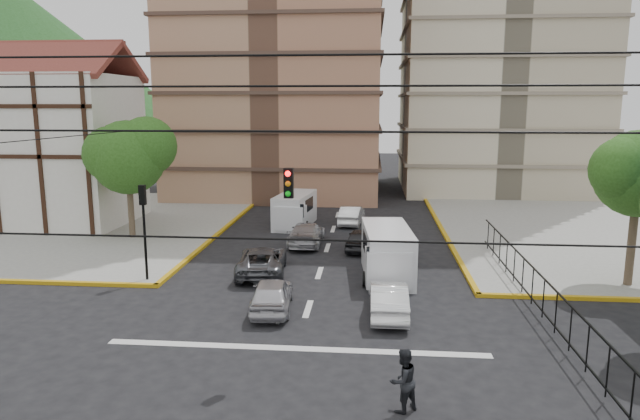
# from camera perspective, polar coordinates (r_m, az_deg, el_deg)

# --- Properties ---
(ground) EXTENTS (160.00, 160.00, 0.00)m
(ground) POSITION_cam_1_polar(r_m,az_deg,el_deg) (18.72, -2.97, -15.17)
(ground) COLOR black
(ground) RESTS_ON ground
(sidewalk_nw) EXTENTS (26.00, 26.00, 0.15)m
(sidewalk_nw) POSITION_cam_1_polar(r_m,az_deg,el_deg) (43.76, -25.81, -1.12)
(sidewalk_nw) COLOR gray
(sidewalk_nw) RESTS_ON ground
(stop_line) EXTENTS (13.00, 0.40, 0.01)m
(stop_line) POSITION_cam_1_polar(r_m,az_deg,el_deg) (19.79, -2.46, -13.66)
(stop_line) COLOR silver
(stop_line) RESTS_ON ground
(tudor_building) EXTENTS (10.80, 8.05, 12.23)m
(tudor_building) POSITION_cam_1_polar(r_m,az_deg,el_deg) (42.60, -25.20, 5.68)
(tudor_building) COLOR silver
(tudor_building) RESTS_ON ground
(distant_hill) EXTENTS (70.00, 70.00, 28.00)m
(distant_hill) POSITION_cam_1_polar(r_m,az_deg,el_deg) (104.17, -29.05, 12.48)
(distant_hill) COLOR #204A18
(distant_hill) RESTS_ON ground
(park_fence) EXTENTS (0.10, 22.50, 1.66)m
(park_fence) POSITION_cam_1_polar(r_m,az_deg,el_deg) (23.62, 21.29, -10.32)
(park_fence) COLOR black
(park_fence) RESTS_ON ground
(tree_tudor) EXTENTS (5.39, 4.40, 7.43)m
(tree_tudor) POSITION_cam_1_polar(r_m,az_deg,el_deg) (35.83, -18.53, 5.35)
(tree_tudor) COLOR #473828
(tree_tudor) RESTS_ON ground
(traffic_light_nw) EXTENTS (0.28, 0.22, 4.40)m
(traffic_light_nw) POSITION_cam_1_polar(r_m,az_deg,el_deg) (27.02, -17.22, -0.62)
(traffic_light_nw) COLOR black
(traffic_light_nw) RESTS_ON ground
(traffic_light_hanging) EXTENTS (18.00, 9.12, 0.92)m
(traffic_light_hanging) POSITION_cam_1_polar(r_m,az_deg,el_deg) (15.02, -4.28, 2.04)
(traffic_light_hanging) COLOR black
(traffic_light_hanging) RESTS_ON ground
(van_right_lane) EXTENTS (2.50, 5.45, 2.39)m
(van_right_lane) POSITION_cam_1_polar(r_m,az_deg,el_deg) (27.05, 6.72, -4.44)
(van_right_lane) COLOR silver
(van_right_lane) RESTS_ON ground
(van_left_lane) EXTENTS (2.54, 5.11, 2.21)m
(van_left_lane) POSITION_cam_1_polar(r_m,az_deg,el_deg) (38.19, -2.58, -0.11)
(van_left_lane) COLOR silver
(van_left_lane) RESTS_ON ground
(car_silver_front_left) EXTENTS (1.88, 4.03, 1.33)m
(car_silver_front_left) POSITION_cam_1_polar(r_m,az_deg,el_deg) (23.02, -4.85, -8.39)
(car_silver_front_left) COLOR silver
(car_silver_front_left) RESTS_ON ground
(car_white_front_right) EXTENTS (1.46, 4.06, 1.33)m
(car_white_front_right) POSITION_cam_1_polar(r_m,az_deg,el_deg) (22.58, 6.86, -8.81)
(car_white_front_right) COLOR white
(car_white_front_right) RESTS_ON ground
(car_grey_mid_left) EXTENTS (2.70, 5.00, 1.33)m
(car_grey_mid_left) POSITION_cam_1_polar(r_m,az_deg,el_deg) (27.81, -5.81, -5.06)
(car_grey_mid_left) COLOR #505157
(car_grey_mid_left) RESTS_ON ground
(car_silver_rear_left) EXTENTS (1.96, 4.64, 1.34)m
(car_silver_rear_left) POSITION_cam_1_polar(r_m,az_deg,el_deg) (33.32, -1.36, -2.39)
(car_silver_rear_left) COLOR #B0AFB4
(car_silver_rear_left) RESTS_ON ground
(car_darkgrey_mid_right) EXTENTS (1.86, 3.80, 1.25)m
(car_darkgrey_mid_right) POSITION_cam_1_polar(r_m,az_deg,el_deg) (32.23, 4.08, -2.94)
(car_darkgrey_mid_right) COLOR #27282A
(car_darkgrey_mid_right) RESTS_ON ground
(car_white_rear_right) EXTENTS (1.77, 4.04, 1.29)m
(car_white_rear_right) POSITION_cam_1_polar(r_m,az_deg,el_deg) (39.06, 3.18, -0.51)
(car_white_rear_right) COLOR white
(car_white_rear_right) RESTS_ON ground
(pedestrian_crosswalk) EXTENTS (1.08, 1.05, 1.76)m
(pedestrian_crosswalk) POSITION_cam_1_polar(r_m,az_deg,el_deg) (15.98, 8.30, -16.50)
(pedestrian_crosswalk) COLOR black
(pedestrian_crosswalk) RESTS_ON ground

